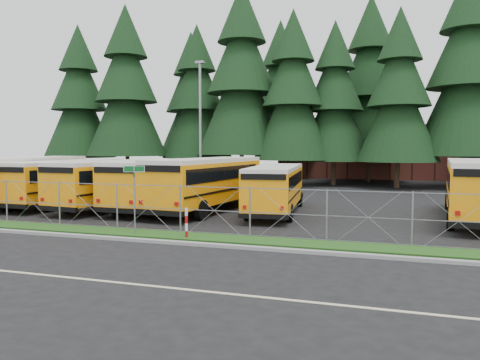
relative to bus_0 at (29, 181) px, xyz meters
name	(u,v)px	position (x,y,z in m)	size (l,w,h in m)	color
ground	(212,230)	(14.19, -5.05, -1.47)	(120.00, 120.00, 0.00)	black
curb	(181,243)	(14.19, -8.15, -1.41)	(50.00, 0.25, 0.12)	gray
grass_verge	(196,237)	(14.19, -6.75, -1.44)	(50.00, 1.40, 0.06)	#194714
road_lane_line	(102,281)	(14.19, -13.05, -1.46)	(50.00, 0.12, 0.01)	beige
chainlink_fence	(203,210)	(14.19, -6.05, -0.47)	(44.00, 0.10, 2.00)	gray
brick_building	(380,152)	(20.19, 34.95, 1.53)	(22.00, 10.00, 6.00)	maroon
bus_0	(29,181)	(0.00, 0.00, 0.00)	(2.65, 11.21, 2.94)	orange
bus_1	(69,183)	(2.63, 0.47, -0.10)	(2.47, 10.44, 2.74)	orange
bus_2	(119,184)	(6.26, 0.29, -0.08)	(2.50, 10.60, 2.78)	orange
bus_3	(164,184)	(8.97, 0.73, -0.06)	(2.53, 10.74, 2.81)	orange
bus_4	(210,185)	(11.86, 0.66, 0.00)	(2.65, 11.23, 2.95)	orange
bus_5	(276,190)	(15.59, 0.85, -0.19)	(2.31, 9.77, 2.56)	orange
bus_east	(477,191)	(25.36, 1.16, 0.00)	(2.64, 11.20, 2.94)	orange
street_sign	(134,185)	(11.59, -6.96, 0.56)	(0.77, 0.51, 2.81)	gray
striped_bollard	(186,223)	(13.91, -7.05, -0.87)	(0.11, 0.11, 1.20)	#B20C0C
light_standard	(200,122)	(7.34, 10.06, 4.03)	(0.70, 0.35, 10.14)	gray
conifer_0	(79,103)	(-10.62, 19.39, 6.85)	(7.53, 7.53, 16.64)	black
conifer_1	(126,94)	(-4.64, 19.09, 7.59)	(8.20, 8.20, 18.12)	black
conifer_2	(197,103)	(1.84, 22.37, 6.73)	(7.42, 7.42, 16.40)	black
conifer_3	(242,84)	(7.48, 20.15, 8.22)	(8.76, 8.76, 19.37)	black
conifer_4	(293,98)	(12.67, 19.42, 6.64)	(7.33, 7.33, 16.21)	black
conifer_5	(335,103)	(16.27, 21.23, 6.20)	(6.94, 6.94, 15.35)	black
conifer_6	(399,98)	(21.95, 19.43, 6.33)	(7.06, 7.06, 15.60)	black
conifer_7	(467,77)	(27.46, 21.08, 8.09)	(8.64, 8.64, 19.11)	black
conifer_10	(191,105)	(-0.88, 27.00, 6.98)	(7.64, 7.64, 16.91)	black
conifer_11	(280,100)	(9.22, 29.16, 7.51)	(8.12, 8.12, 17.96)	black
conifer_12	(370,89)	(19.23, 26.25, 7.99)	(8.56, 8.56, 18.93)	black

